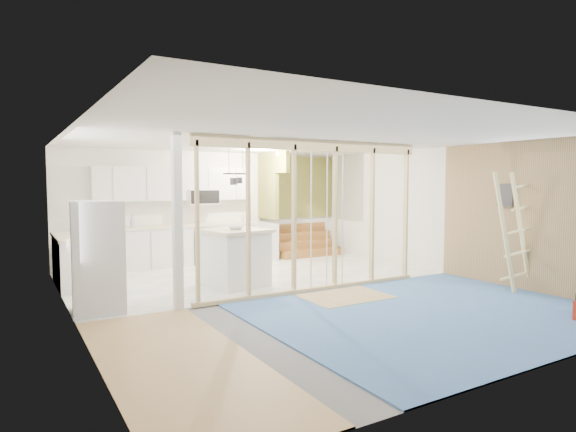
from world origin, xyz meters
TOP-DOWN VIEW (x-y plane):
  - room at (0.00, 0.00)m, footprint 7.01×8.01m
  - floor_overlays at (0.07, 0.06)m, footprint 7.00×8.00m
  - stud_frame at (-0.22, -0.00)m, footprint 4.66×0.14m
  - base_cabinets at (-1.61, 3.36)m, footprint 4.45×2.24m
  - upper_cabinets at (-0.84, 3.82)m, footprint 3.60×0.41m
  - green_partition at (2.04, 3.66)m, footprint 2.25×1.51m
  - pot_rack at (-0.31, 1.89)m, footprint 0.52×0.52m
  - sheathing_panel at (3.48, -2.00)m, footprint 0.02×4.00m
  - electrical_panel at (3.43, -1.40)m, footprint 0.04×0.30m
  - ceiling_light at (1.40, 3.00)m, footprint 0.32×0.32m
  - fridge at (-3.11, 0.45)m, footprint 0.78×0.75m
  - island at (-0.70, 1.10)m, footprint 1.24×1.24m
  - bowl at (-0.71, 1.03)m, footprint 0.32×0.32m
  - soap_bottle_a at (-1.92, 3.60)m, footprint 0.15×0.15m
  - soap_bottle_b at (0.70, 3.63)m, footprint 0.12×0.12m
  - ladder at (3.19, -1.78)m, footprint 1.08×0.21m

SIDE VIEW (x-z plane):
  - floor_overlays at x=0.07m, z-range 0.00..0.02m
  - base_cabinets at x=-1.61m, z-range 0.00..0.93m
  - island at x=-0.70m, z-range 0.00..1.04m
  - fridge at x=-3.11m, z-range 0.00..1.62m
  - green_partition at x=2.04m, z-range -0.36..2.24m
  - soap_bottle_b at x=0.70m, z-range 0.93..1.14m
  - ladder at x=3.19m, z-range 0.02..2.06m
  - soap_bottle_a at x=-1.92m, z-range 0.93..1.22m
  - bowl at x=-0.71m, z-range 1.04..1.11m
  - sheathing_panel at x=3.48m, z-range 0.00..2.60m
  - room at x=0.00m, z-range 0.00..2.61m
  - stud_frame at x=-0.22m, z-range 0.28..2.88m
  - electrical_panel at x=3.43m, z-range 1.45..1.85m
  - upper_cabinets at x=-0.84m, z-range 1.39..2.25m
  - pot_rack at x=-0.31m, z-range 1.64..2.36m
  - ceiling_light at x=1.40m, z-range 2.50..2.58m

